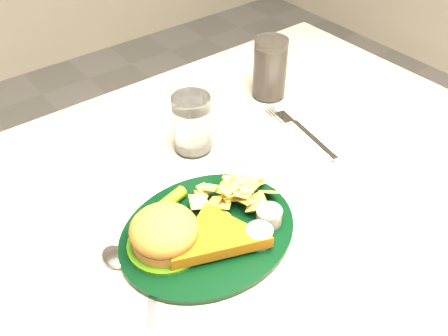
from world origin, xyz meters
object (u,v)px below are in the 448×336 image
at_px(water_glass, 192,124).
at_px(fork_napkin, 310,137).
at_px(dinner_plate, 208,219).
at_px(cola_glass, 270,69).
at_px(table, 216,334).

bearing_deg(water_glass, fork_napkin, -31.07).
xyz_separation_m(dinner_plate, cola_glass, (0.33, 0.23, 0.03)).
relative_size(water_glass, cola_glass, 0.86).
height_order(dinner_plate, fork_napkin, dinner_plate).
relative_size(dinner_plate, water_glass, 2.58).
bearing_deg(table, dinner_plate, -133.60).
bearing_deg(cola_glass, dinner_plate, -144.51).
xyz_separation_m(dinner_plate, fork_napkin, (0.29, 0.07, -0.03)).
xyz_separation_m(table, cola_glass, (0.28, 0.19, 0.44)).
distance_m(table, water_glass, 0.45).
height_order(table, water_glass, water_glass).
height_order(table, fork_napkin, fork_napkin).
relative_size(dinner_plate, fork_napkin, 1.62).
xyz_separation_m(cola_glass, fork_napkin, (-0.04, -0.16, -0.06)).
distance_m(table, fork_napkin, 0.45).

